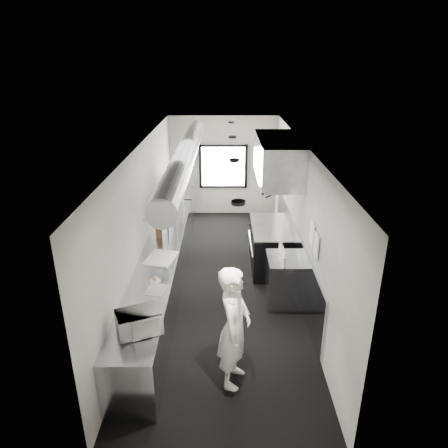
{
  "coord_description": "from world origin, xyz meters",
  "views": [
    {
      "loc": [
        0.05,
        -7.3,
        4.27
      ],
      "look_at": [
        0.03,
        -0.2,
        1.36
      ],
      "focal_mm": 32.82,
      "sensor_mm": 36.0,
      "label": 1
    }
  ],
  "objects_px": {
    "deli_tub_b": "(126,316)",
    "knife_block": "(159,230)",
    "microwave": "(139,322)",
    "plate_stack_b": "(164,192)",
    "squeeze_bottle_a": "(284,262)",
    "small_plate": "(155,281)",
    "pass_shelf": "(167,195)",
    "cutting_board": "(161,258)",
    "deli_tub_a": "(124,320)",
    "squeeze_bottle_c": "(283,253)",
    "squeeze_bottle_e": "(281,247)",
    "bottle_station": "(284,280)",
    "far_work_table": "(181,208)",
    "plate_stack_a": "(160,199)",
    "prep_counter": "(162,274)",
    "range": "(270,246)",
    "line_cook": "(234,327)",
    "plate_stack_c": "(167,183)",
    "squeeze_bottle_b": "(285,256)",
    "exhaust_hood": "(278,159)",
    "squeeze_bottle_d": "(282,250)",
    "plate_stack_d": "(172,175)"
  },
  "relations": [
    {
      "from": "squeeze_bottle_d",
      "to": "exhaust_hood",
      "type": "bearing_deg",
      "value": 90.3
    },
    {
      "from": "line_cook",
      "to": "deli_tub_a",
      "type": "bearing_deg",
      "value": 100.93
    },
    {
      "from": "knife_block",
      "to": "squeeze_bottle_c",
      "type": "height_order",
      "value": "knife_block"
    },
    {
      "from": "range",
      "to": "plate_stack_d",
      "type": "xyz_separation_m",
      "value": [
        -2.21,
        1.1,
        1.29
      ]
    },
    {
      "from": "plate_stack_b",
      "to": "squeeze_bottle_e",
      "type": "relative_size",
      "value": 1.51
    },
    {
      "from": "deli_tub_b",
      "to": "knife_block",
      "type": "bearing_deg",
      "value": 89.35
    },
    {
      "from": "plate_stack_a",
      "to": "squeeze_bottle_e",
      "type": "distance_m",
      "value": 2.49
    },
    {
      "from": "deli_tub_a",
      "to": "deli_tub_b",
      "type": "relative_size",
      "value": 1.03
    },
    {
      "from": "far_work_table",
      "to": "exhaust_hood",
      "type": "bearing_deg",
      "value": -48.06
    },
    {
      "from": "plate_stack_b",
      "to": "squeeze_bottle_e",
      "type": "distance_m",
      "value": 2.6
    },
    {
      "from": "plate_stack_a",
      "to": "plate_stack_b",
      "type": "xyz_separation_m",
      "value": [
        0.02,
        0.39,
        0.0
      ]
    },
    {
      "from": "range",
      "to": "cutting_board",
      "type": "bearing_deg",
      "value": -146.48
    },
    {
      "from": "prep_counter",
      "to": "small_plate",
      "type": "xyz_separation_m",
      "value": [
        0.07,
        -1.02,
        0.46
      ]
    },
    {
      "from": "deli_tub_a",
      "to": "cutting_board",
      "type": "distance_m",
      "value": 1.94
    },
    {
      "from": "exhaust_hood",
      "to": "far_work_table",
      "type": "distance_m",
      "value": 3.88
    },
    {
      "from": "deli_tub_b",
      "to": "deli_tub_a",
      "type": "bearing_deg",
      "value": -90.14
    },
    {
      "from": "pass_shelf",
      "to": "plate_stack_c",
      "type": "xyz_separation_m",
      "value": [
        -0.02,
        0.25,
        0.19
      ]
    },
    {
      "from": "plate_stack_a",
      "to": "small_plate",
      "type": "bearing_deg",
      "value": -85.93
    },
    {
      "from": "plate_stack_b",
      "to": "squeeze_bottle_b",
      "type": "xyz_separation_m",
      "value": [
        2.3,
        -1.44,
        -0.72
      ]
    },
    {
      "from": "pass_shelf",
      "to": "cutting_board",
      "type": "xyz_separation_m",
      "value": [
        0.09,
        -1.72,
        -0.62
      ]
    },
    {
      "from": "line_cook",
      "to": "plate_stack_c",
      "type": "bearing_deg",
      "value": 33.49
    },
    {
      "from": "exhaust_hood",
      "to": "far_work_table",
      "type": "height_order",
      "value": "exhaust_hood"
    },
    {
      "from": "far_work_table",
      "to": "squeeze_bottle_e",
      "type": "bearing_deg",
      "value": -58.31
    },
    {
      "from": "bottle_station",
      "to": "knife_block",
      "type": "distance_m",
      "value": 2.69
    },
    {
      "from": "exhaust_hood",
      "to": "squeeze_bottle_c",
      "type": "bearing_deg",
      "value": -89.67
    },
    {
      "from": "knife_block",
      "to": "small_plate",
      "type": "bearing_deg",
      "value": -100.85
    },
    {
      "from": "pass_shelf",
      "to": "cutting_board",
      "type": "height_order",
      "value": "pass_shelf"
    },
    {
      "from": "line_cook",
      "to": "squeeze_bottle_a",
      "type": "relative_size",
      "value": 9.41
    },
    {
      "from": "plate_stack_c",
      "to": "bottle_station",
      "type": "bearing_deg",
      "value": -39.56
    },
    {
      "from": "bottle_station",
      "to": "prep_counter",
      "type": "bearing_deg",
      "value": 175.03
    },
    {
      "from": "microwave",
      "to": "deli_tub_a",
      "type": "xyz_separation_m",
      "value": [
        -0.25,
        0.19,
        -0.11
      ]
    },
    {
      "from": "plate_stack_c",
      "to": "squeeze_bottle_b",
      "type": "height_order",
      "value": "plate_stack_c"
    },
    {
      "from": "plate_stack_c",
      "to": "squeeze_bottle_e",
      "type": "relative_size",
      "value": 1.58
    },
    {
      "from": "far_work_table",
      "to": "deli_tub_b",
      "type": "height_order",
      "value": "deli_tub_b"
    },
    {
      "from": "microwave",
      "to": "plate_stack_b",
      "type": "bearing_deg",
      "value": 67.56
    },
    {
      "from": "squeeze_bottle_e",
      "to": "plate_stack_d",
      "type": "bearing_deg",
      "value": 135.5
    },
    {
      "from": "far_work_table",
      "to": "plate_stack_a",
      "type": "bearing_deg",
      "value": -91.07
    },
    {
      "from": "small_plate",
      "to": "exhaust_hood",
      "type": "bearing_deg",
      "value": 45.59
    },
    {
      "from": "prep_counter",
      "to": "range",
      "type": "xyz_separation_m",
      "value": [
        2.19,
        1.2,
        0.02
      ]
    },
    {
      "from": "microwave",
      "to": "small_plate",
      "type": "distance_m",
      "value": 1.33
    },
    {
      "from": "knife_block",
      "to": "plate_stack_a",
      "type": "relative_size",
      "value": 0.88
    },
    {
      "from": "plate_stack_c",
      "to": "pass_shelf",
      "type": "bearing_deg",
      "value": -86.33
    },
    {
      "from": "microwave",
      "to": "squeeze_bottle_a",
      "type": "relative_size",
      "value": 2.72
    },
    {
      "from": "microwave",
      "to": "cutting_board",
      "type": "relative_size",
      "value": 0.83
    },
    {
      "from": "plate_stack_b",
      "to": "squeeze_bottle_e",
      "type": "height_order",
      "value": "plate_stack_b"
    },
    {
      "from": "bottle_station",
      "to": "squeeze_bottle_c",
      "type": "xyz_separation_m",
      "value": [
        -0.05,
        0.04,
        0.53
      ]
    },
    {
      "from": "squeeze_bottle_b",
      "to": "squeeze_bottle_d",
      "type": "bearing_deg",
      "value": 93.61
    },
    {
      "from": "far_work_table",
      "to": "line_cook",
      "type": "relative_size",
      "value": 0.67
    },
    {
      "from": "exhaust_hood",
      "to": "squeeze_bottle_b",
      "type": "height_order",
      "value": "exhaust_hood"
    },
    {
      "from": "plate_stack_b",
      "to": "squeeze_bottle_a",
      "type": "height_order",
      "value": "plate_stack_b"
    }
  ]
}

